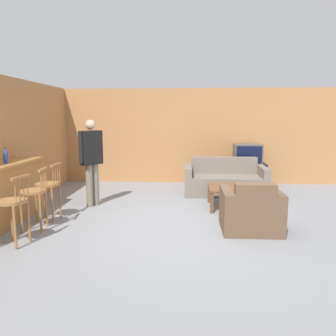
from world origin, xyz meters
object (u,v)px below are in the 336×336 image
Objects in this scene: bottle at (6,156)px; bar_chair_near at (13,206)px; bar_chair_mid at (34,196)px; armchair_near at (251,212)px; couch_far at (225,181)px; tv_unit at (247,175)px; bar_chair_far at (49,188)px; tv at (248,154)px; coffee_table at (224,190)px; person_by_window at (92,158)px.

bar_chair_near is at bearing -57.60° from bottle.
bar_chair_near is 3.63× the size of bottle.
bottle reaches higher than bar_chair_mid.
couch_far is at bearing 93.12° from armchair_near.
tv_unit is 3.48× the size of bottle.
couch_far is 2.56m from armchair_near.
armchair_near is 3.32× the size of bottle.
bar_chair_far is 1.42× the size of tv.
couch_far is (3.36, 2.19, -0.26)m from bar_chair_far.
bar_chair_far is (0.00, 1.20, 0.00)m from bar_chair_near.
bar_chair_mid is 1.42× the size of tv.
coffee_table is 2.78m from person_by_window.
coffee_table is 0.92× the size of tv_unit.
bottle is at bearing 154.11° from bar_chair_mid.
tv is (4.04, 4.33, 0.30)m from bar_chair_near.
bar_chair_near reaches higher than armchair_near.
tv is (0.68, 0.94, 0.56)m from couch_far.
person_by_window is at bearing 76.72° from bar_chair_near.
bottle is (-4.10, 0.10, 0.87)m from armchair_near.
bottle is (-3.96, -2.45, 0.87)m from couch_far.
person_by_window is (1.11, 1.22, -0.17)m from bottle.
person_by_window reaches higher than bar_chair_near.
person_by_window is (0.51, 1.51, 0.43)m from bar_chair_mid.
coffee_table is (3.22, 0.96, -0.20)m from bar_chair_far.
tv is 5.76m from bottle.
bottle is at bearing -143.81° from tv_unit.
couch_far is at bearing 83.13° from coffee_table.
person_by_window is at bearing 47.85° from bottle.
bar_chair_near is at bearing -166.56° from armchair_near.
tv_unit is 0.55× the size of person_by_window.
tv_unit is 1.36× the size of tv.
couch_far is 2.68× the size of tv.
armchair_near is at bearing 3.07° from bar_chair_mid.
bar_chair_near and bar_chair_far have the same top height.
tv_unit is (0.83, 2.17, -0.07)m from coffee_table.
tv reaches higher than armchair_near.
armchair_near is (3.50, 0.19, -0.26)m from bar_chair_mid.
couch_far is 1.16m from tv_unit.
armchair_near is at bearing -23.83° from person_by_window.
bar_chair_mid is 1.00× the size of bar_chair_far.
coffee_table is at bearing 25.14° from bar_chair_mid.
person_by_window is at bearing -148.42° from tv_unit.
tv reaches higher than bar_chair_near.
couch_far is 6.83× the size of bottle.
tv is (4.04, 3.13, 0.30)m from bar_chair_far.
tv_unit is (4.04, 3.68, -0.27)m from bar_chair_mid.
bar_chair_far is 0.89m from bottle.
armchair_near is at bearing -86.88° from couch_far.
bottle is at bearing -143.84° from tv.
bar_chair_mid is at bearing 89.99° from bar_chair_near.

